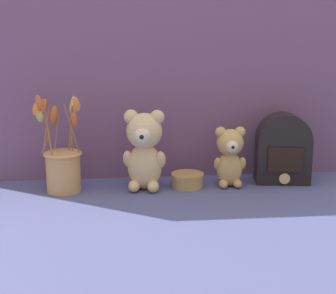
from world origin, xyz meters
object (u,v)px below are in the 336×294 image
flower_vase (63,163)px  teddy_bear_large (144,148)px  decorative_tin_tall (187,180)px  vintage_radio (283,150)px  teddy_bear_medium (230,156)px

flower_vase → teddy_bear_large: bearing=-1.1°
teddy_bear_large → decorative_tin_tall: teddy_bear_large is taller
teddy_bear_large → decorative_tin_tall: bearing=2.7°
vintage_radio → decorative_tin_tall: (-0.33, -0.03, -0.09)m
flower_vase → vintage_radio: size_ratio=1.34×
teddy_bear_large → decorative_tin_tall: 0.18m
teddy_bear_large → vintage_radio: (0.48, 0.03, -0.02)m
teddy_bear_medium → flower_vase: bearing=-180.0°
flower_vase → decorative_tin_tall: flower_vase is taller
teddy_bear_medium → decorative_tin_tall: size_ratio=1.86×
teddy_bear_large → teddy_bear_medium: teddy_bear_large is taller
vintage_radio → decorative_tin_tall: bearing=-175.6°
teddy_bear_large → flower_vase: bearing=178.9°
flower_vase → teddy_bear_medium: bearing=0.0°
flower_vase → vintage_radio: (0.74, 0.03, 0.02)m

